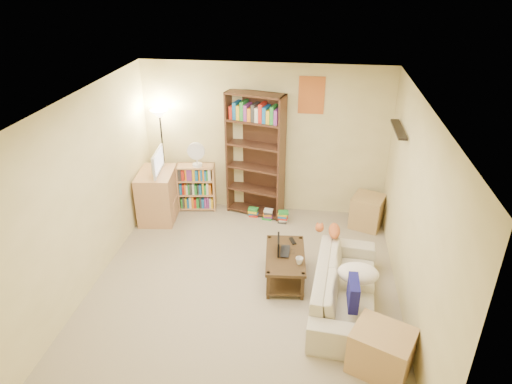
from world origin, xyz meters
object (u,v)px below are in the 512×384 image
tv_stand (158,195)px  short_bookshelf (197,187)px  mug (299,261)px  floor_lamp (161,131)px  desk_fan (196,154)px  tabby_cat (332,230)px  end_cabinet (381,350)px  coffee_table (285,263)px  side_table (367,211)px  tall_bookshelf (255,153)px  sofa (345,287)px  television (154,162)px  laptop (288,252)px

tv_stand → short_bookshelf: 0.68m
mug → floor_lamp: (-2.39, 1.98, 0.94)m
desk_fan → tabby_cat: bearing=-32.6°
tabby_cat → mug: size_ratio=3.81×
tv_stand → end_cabinet: 4.34m
coffee_table → side_table: 1.99m
tall_bookshelf → side_table: (1.85, -0.21, -0.83)m
sofa → floor_lamp: 3.86m
coffee_table → television: television is taller
mug → desk_fan: size_ratio=0.27×
coffee_table → laptop: size_ratio=3.30×
floor_lamp → desk_fan: bearing=-4.2°
sofa → side_table: sofa is taller
mug → television: size_ratio=0.17×
coffee_table → tall_bookshelf: size_ratio=0.46×
short_bookshelf → tall_bookshelf: bearing=-7.6°
short_bookshelf → floor_lamp: size_ratio=0.47×
short_bookshelf → side_table: size_ratio=1.53×
tabby_cat → television: bearing=159.3°
desk_fan → end_cabinet: desk_fan is taller
laptop → tall_bookshelf: tall_bookshelf is taller
mug → tv_stand: size_ratio=0.14×
tv_stand → coffee_table: bearing=-38.6°
end_cabinet → sofa: bearing=109.4°
television → floor_lamp: 0.54m
tv_stand → short_bookshelf: (0.56, 0.39, -0.01)m
coffee_table → television: 2.73m
sofa → short_bookshelf: size_ratio=2.39×
laptop → desk_fan: desk_fan is taller
tabby_cat → sofa: bearing=-76.4°
tabby_cat → side_table: size_ratio=0.82×
tabby_cat → end_cabinet: (0.52, -1.71, -0.38)m
tabby_cat → tall_bookshelf: (-1.24, 1.46, 0.47)m
desk_fan → end_cabinet: size_ratio=0.71×
sofa → mug: (-0.58, 0.22, 0.18)m
mug → sofa: bearing=-21.0°
television → short_bookshelf: bearing=-61.2°
coffee_table → television: (-2.22, 1.40, 0.76)m
tv_stand → floor_lamp: 1.06m
sofa → tv_stand: bearing=63.9°
coffee_table → short_bookshelf: short_bookshelf is taller
tall_bookshelf → end_cabinet: size_ratio=3.47×
mug → desk_fan: bearing=133.1°
sofa → tall_bookshelf: 2.74m
tabby_cat → coffee_table: (-0.59, -0.33, -0.36)m
sofa → short_bookshelf: (-2.44, 2.20, 0.13)m
tall_bookshelf → desk_fan: tall_bookshelf is taller
laptop → television: size_ratio=0.44×
mug → tall_bookshelf: tall_bookshelf is taller
coffee_table → sofa: bearing=-33.2°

